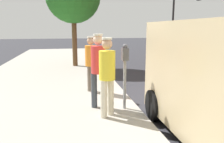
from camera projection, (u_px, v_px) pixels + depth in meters
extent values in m
plane|color=#2D2D33|center=(173.00, 108.00, 5.80)|extent=(80.00, 80.00, 0.00)
cube|color=#9E998E|center=(31.00, 115.00, 5.13)|extent=(5.00, 32.00, 0.15)
cylinder|color=gray|center=(125.00, 85.00, 5.23)|extent=(0.07, 0.07, 1.15)
cube|color=#4C4C51|center=(125.00, 54.00, 5.09)|extent=(0.14, 0.18, 0.28)
sphere|color=#47474C|center=(125.00, 47.00, 5.06)|extent=(0.12, 0.12, 0.12)
cylinder|color=beige|center=(104.00, 99.00, 4.72)|extent=(0.14, 0.14, 0.81)
cylinder|color=beige|center=(111.00, 97.00, 4.88)|extent=(0.14, 0.14, 0.81)
cylinder|color=yellow|center=(107.00, 65.00, 4.66)|extent=(0.34, 0.34, 0.61)
sphere|color=tan|center=(107.00, 44.00, 4.58)|extent=(0.22, 0.22, 0.22)
cylinder|color=silver|center=(107.00, 39.00, 4.56)|extent=(0.21, 0.21, 0.04)
cylinder|color=#383D47|center=(94.00, 90.00, 5.33)|extent=(0.14, 0.14, 0.84)
cylinder|color=#383D47|center=(103.00, 91.00, 5.31)|extent=(0.14, 0.14, 0.84)
cylinder|color=red|center=(98.00, 60.00, 5.18)|extent=(0.34, 0.34, 0.63)
sphere|color=beige|center=(98.00, 40.00, 5.09)|extent=(0.23, 0.23, 0.23)
cylinder|color=silver|center=(98.00, 35.00, 5.07)|extent=(0.22, 0.22, 0.04)
cylinder|color=#726656|center=(90.00, 78.00, 6.73)|extent=(0.14, 0.14, 0.79)
cylinder|color=#726656|center=(93.00, 80.00, 6.55)|extent=(0.14, 0.14, 0.79)
cylinder|color=orange|center=(91.00, 56.00, 6.51)|extent=(0.34, 0.34, 0.59)
sphere|color=tan|center=(91.00, 41.00, 6.43)|extent=(0.21, 0.21, 0.21)
cylinder|color=silver|center=(91.00, 37.00, 6.41)|extent=(0.20, 0.20, 0.04)
cube|color=black|center=(189.00, 48.00, 5.31)|extent=(1.84, 0.11, 0.88)
cylinder|color=black|center=(155.00, 105.00, 4.99)|extent=(0.23, 0.68, 0.68)
cylinder|color=black|center=(173.00, 21.00, 18.32)|extent=(0.16, 0.16, 5.20)
cylinder|color=brown|center=(75.00, 41.00, 11.14)|extent=(0.24, 0.24, 2.48)
cylinder|color=red|center=(97.00, 64.00, 9.56)|extent=(0.24, 0.24, 0.70)
sphere|color=red|center=(96.00, 55.00, 9.48)|extent=(0.20, 0.20, 0.20)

